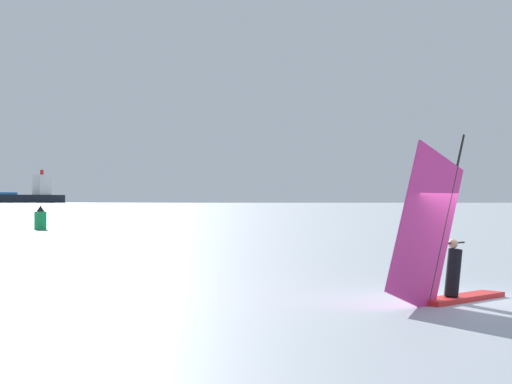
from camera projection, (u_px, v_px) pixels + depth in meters
ground_plane at (456, 299)px, 17.86m from camera, size 4000.00×4000.00×0.00m
windsurfer at (443, 258)px, 17.17m from camera, size 3.63×2.70×4.08m
distant_headland at (47, 196)px, 1710.52m from camera, size 1182.47×347.18×27.22m
channel_buoy at (40, 219)px, 61.19m from camera, size 0.99×0.99×1.97m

